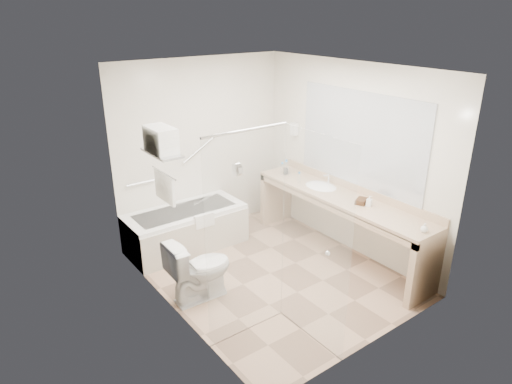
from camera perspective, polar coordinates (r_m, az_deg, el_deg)
floor at (r=5.80m, az=1.79°, el=-10.11°), size 3.20×3.20×0.00m
ceiling at (r=4.95m, az=2.14°, el=15.24°), size 2.60×3.20×0.10m
wall_back at (r=6.51m, az=-6.85°, el=5.48°), size 2.60×0.10×2.50m
wall_front at (r=4.22m, az=15.61°, el=-4.59°), size 2.60×0.10×2.50m
wall_left at (r=4.61m, az=-10.85°, el=-1.82°), size 0.10×3.20×2.50m
wall_right at (r=6.10m, az=11.60°, el=4.05°), size 0.10×3.20×2.50m
bathtub at (r=6.35m, az=-8.73°, el=-4.54°), size 1.60×0.73×0.59m
grab_bar_short at (r=6.18m, az=-14.17°, el=1.12°), size 0.40×0.03×0.03m
grab_bar_long at (r=6.45m, az=-7.06°, el=5.32°), size 0.53×0.03×0.33m
shower_enclosure at (r=4.30m, az=2.97°, el=-5.96°), size 0.96×0.91×2.11m
towel_shelf at (r=4.79m, az=-11.74°, el=5.45°), size 0.24×0.55×0.81m
vanity_counter at (r=6.03m, az=10.44°, el=-2.30°), size 0.55×2.70×0.95m
sink at (r=6.23m, az=8.10°, el=0.48°), size 0.40×0.52×0.14m
faucet at (r=6.29m, az=9.10°, el=1.70°), size 0.03×0.03×0.14m
mirror at (r=5.91m, az=12.83°, el=6.42°), size 0.02×2.00×1.20m
hairdryer_unit at (r=6.73m, az=4.81°, el=7.86°), size 0.08×0.10×0.18m
toilet at (r=5.22m, az=-7.07°, el=-9.55°), size 0.76×0.44×0.73m
amenity_basket at (r=5.75m, az=13.04°, el=-1.12°), size 0.21×0.18×0.06m
soap_bottle_a at (r=5.69m, az=13.94°, el=-1.44°), size 0.11×0.15×0.06m
soap_bottle_b at (r=5.21m, az=20.30°, el=-4.32°), size 0.09×0.11×0.08m
water_bottle_left at (r=6.58m, az=3.29°, el=2.90°), size 0.06×0.06×0.18m
water_bottle_mid at (r=6.57m, az=3.79°, el=3.03°), size 0.07×0.07×0.22m
water_bottle_right at (r=6.25m, az=5.41°, el=1.72°), size 0.05×0.05×0.17m
drinking_glass_near at (r=6.61m, az=3.72°, el=2.61°), size 0.08×0.08×0.09m
drinking_glass_far at (r=6.64m, az=4.02°, el=2.70°), size 0.09×0.09×0.09m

